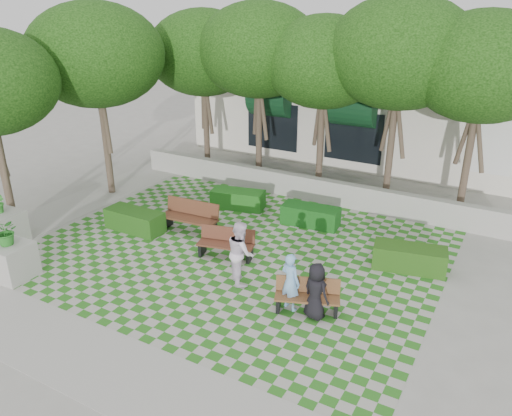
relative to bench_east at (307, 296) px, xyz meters
The scene contains 19 objects.
ground 3.31m from the bench_east, 167.51° to the left, with size 90.00×90.00×0.00m, color gray.
lawn 3.65m from the bench_east, 151.91° to the left, with size 12.00×12.00×0.00m, color #2B721E.
sidewalk_south 5.13m from the bench_east, 128.75° to the right, with size 16.00×2.00×0.01m, color #9E9B93.
sidewalk_west 10.55m from the bench_east, behind, with size 2.00×12.00×0.01m, color #9E9B93.
retaining_wall 7.62m from the bench_east, 114.87° to the left, with size 15.00×0.36×0.90m, color #9E9B93.
bench_east is the anchor object (origin of this frame).
bench_mid 3.55m from the bench_east, 156.85° to the left, with size 1.77×0.95×0.89m.
bench_west 5.75m from the bench_east, 156.38° to the left, with size 2.01×0.78×1.04m.
hedge_east 3.73m from the bench_east, 62.96° to the left, with size 2.01×0.80×0.70m, color #1F4612.
hedge_midright 5.13m from the bench_east, 112.78° to the left, with size 1.94×0.78×0.68m, color #124715.
hedge_midleft 6.90m from the bench_east, 135.75° to the left, with size 1.94×0.78×0.68m, color #185316.
hedge_west 7.08m from the bench_east, 168.10° to the left, with size 2.02×0.81×0.71m, color #1B4612.
planter_front 8.16m from the bench_east, 161.92° to the right, with size 1.06×1.06×1.80m.
planter_back 9.91m from the bench_east, behind, with size 1.09×1.09×1.74m.
person_blue 0.56m from the bench_east, 162.48° to the right, with size 0.56×0.37×1.53m, color #7FB2E7.
person_dark 0.46m from the bench_east, 30.61° to the right, with size 0.71×0.46×1.46m, color black.
person_white 2.24m from the bench_east, 169.73° to the left, with size 0.86×0.67×1.78m, color white.
tree_row 9.64m from the bench_east, 127.24° to the left, with size 17.70×13.40×7.41m.
building 15.11m from the bench_east, 98.72° to the left, with size 18.00×8.92×5.15m.
Camera 1 is at (7.25, -10.47, 7.18)m, focal length 35.00 mm.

